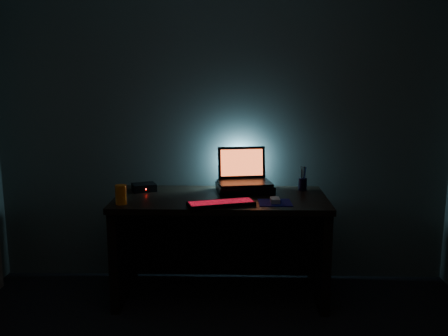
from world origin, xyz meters
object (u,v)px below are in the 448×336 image
laptop (243,175)px  mouse (275,200)px  keyboard (221,204)px  pen_cup (303,184)px  juice_glass (121,195)px  router (144,187)px

laptop → mouse: laptop is taller
keyboard → pen_cup: size_ratio=5.14×
laptop → juice_glass: (-0.82, -0.43, -0.05)m
laptop → pen_cup: bearing=-7.7°
laptop → keyboard: laptop is taller
pen_cup → laptop: bearing=-178.4°
laptop → mouse: size_ratio=4.18×
mouse → laptop: bearing=117.5°
keyboard → pen_cup: bearing=20.0°
laptop → keyboard: (-0.15, -0.45, -0.11)m
mouse → router: 1.00m
mouse → pen_cup: size_ratio=1.10×
laptop → pen_cup: (0.44, 0.01, -0.07)m
laptop → pen_cup: 0.45m
mouse → router: size_ratio=0.49×
laptop → keyboard: 0.48m
mouse → juice_glass: juice_glass is taller
router → pen_cup: bearing=-20.1°
keyboard → router: router is taller
juice_glass → keyboard: bearing=-1.7°
laptop → pen_cup: size_ratio=4.60×
keyboard → pen_cup: pen_cup is taller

